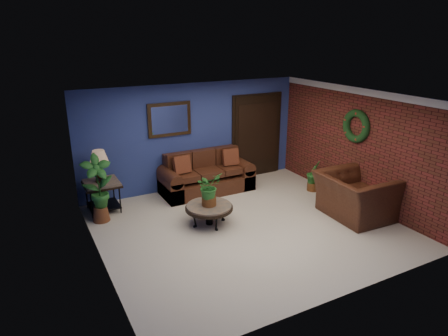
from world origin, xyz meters
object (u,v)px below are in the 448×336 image
sofa (205,178)px  side_chair (222,166)px  table_lamp (99,162)px  coffee_table (209,208)px  end_table (102,188)px  armchair (354,196)px

sofa → side_chair: (0.46, 0.04, 0.21)m
table_lamp → coffee_table: bearing=-43.2°
end_table → side_chair: side_chair is taller
sofa → coffee_table: sofa is taller
coffee_table → end_table: (-1.70, 1.60, 0.16)m
sofa → table_lamp: table_lamp is taller
table_lamp → armchair: 5.22m
sofa → coffee_table: 1.77m
table_lamp → armchair: bearing=-30.9°
sofa → side_chair: sofa is taller
sofa → end_table: (-2.39, -0.03, 0.19)m
end_table → side_chair: size_ratio=0.77×
coffee_table → end_table: 2.34m
coffee_table → armchair: 2.95m
end_table → table_lamp: (0.00, 0.00, 0.57)m
sofa → side_chair: size_ratio=2.30×
sofa → end_table: 2.40m
armchair → table_lamp: bearing=61.5°
end_table → side_chair: 2.85m
sofa → table_lamp: (-2.39, -0.03, 0.76)m
sofa → armchair: (2.06, -2.69, 0.13)m
coffee_table → table_lamp: bearing=136.8°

